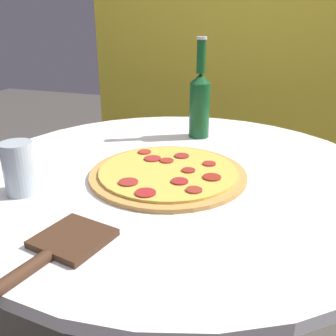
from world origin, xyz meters
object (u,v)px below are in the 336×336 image
object	(u,v)px
pizza_paddle	(59,248)
drinking_glass	(19,168)
beer_bottle	(200,102)
pizza	(168,173)

from	to	relation	value
pizza_paddle	drinking_glass	distance (m)	0.26
drinking_glass	pizza_paddle	bearing A→B (deg)	-39.26
beer_bottle	pizza_paddle	distance (m)	0.68
pizza	pizza_paddle	xyz separation A→B (m)	(-0.07, -0.34, -0.00)
drinking_glass	pizza	bearing A→B (deg)	34.51
beer_bottle	drinking_glass	bearing A→B (deg)	-117.33
pizza	drinking_glass	distance (m)	0.33
pizza_paddle	beer_bottle	bearing A→B (deg)	-173.63
pizza	beer_bottle	bearing A→B (deg)	91.13
beer_bottle	drinking_glass	xyz separation A→B (m)	(-0.26, -0.51, -0.05)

